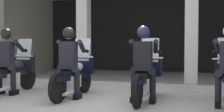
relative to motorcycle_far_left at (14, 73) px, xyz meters
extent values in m
plane|color=#A8A59E|center=(2.48, 2.67, -0.50)|extent=(80.00, 80.00, 0.00)
cube|color=black|center=(2.49, 6.86, 1.15)|extent=(10.81, 0.24, 3.31)
cube|color=beige|center=(-2.81, 4.53, 1.15)|extent=(0.30, 5.05, 3.31)
cube|color=beige|center=(0.86, 2.36, 0.93)|extent=(0.35, 0.36, 2.87)
cube|color=beige|center=(4.13, 2.36, 0.93)|extent=(0.35, 0.36, 2.87)
cube|color=#B7B5AD|center=(2.49, 1.86, -0.44)|extent=(10.41, 0.24, 0.12)
cylinder|color=black|center=(0.00, 0.58, -0.18)|extent=(0.09, 0.64, 0.64)
cube|color=black|center=(0.00, 0.58, 0.03)|extent=(0.14, 0.44, 0.08)
cube|color=silver|center=(0.00, -0.17, -0.13)|extent=(0.28, 0.44, 0.28)
cube|color=black|center=(0.00, -0.12, 0.00)|extent=(0.18, 1.24, 0.16)
ellipsoid|color=#1E2338|center=(0.00, 0.10, 0.18)|extent=(0.26, 0.48, 0.22)
cube|color=black|center=(0.00, -0.30, 0.07)|extent=(0.24, 0.52, 0.10)
cylinder|color=silver|center=(0.00, 0.52, 0.06)|extent=(0.05, 0.24, 0.53)
cube|color=black|center=(0.00, 0.46, 0.20)|extent=(0.52, 0.16, 0.44)
sphere|color=silver|center=(0.00, 0.56, 0.22)|extent=(0.18, 0.18, 0.18)
cube|color=silver|center=(0.00, 0.44, 0.57)|extent=(0.40, 0.14, 0.54)
cylinder|color=silver|center=(0.00, 0.36, 0.40)|extent=(0.62, 0.04, 0.04)
cylinder|color=silver|center=(0.12, -0.52, -0.32)|extent=(0.07, 0.55, 0.07)
cube|color=black|center=(0.00, -0.32, 0.47)|extent=(0.36, 0.22, 0.60)
cube|color=black|center=(0.00, -0.20, 0.49)|extent=(0.05, 0.02, 0.32)
sphere|color=tan|center=(0.00, -0.30, 0.92)|extent=(0.21, 0.21, 0.21)
sphere|color=black|center=(0.00, -0.30, 0.95)|extent=(0.26, 0.26, 0.26)
cylinder|color=black|center=(0.14, -0.30, 0.16)|extent=(0.26, 0.29, 0.17)
cylinder|color=black|center=(0.20, -0.30, -0.12)|extent=(0.12, 0.12, 0.53)
cube|color=black|center=(0.20, -0.29, -0.44)|extent=(0.11, 0.26, 0.12)
cylinder|color=black|center=(-0.14, -0.30, 0.16)|extent=(0.26, 0.29, 0.17)
cube|color=black|center=(-0.20, -0.29, -0.44)|extent=(0.11, 0.26, 0.12)
cylinder|color=black|center=(0.22, -0.09, 0.66)|extent=(0.19, 0.48, 0.31)
sphere|color=black|center=(0.26, 0.12, 0.55)|extent=(0.09, 0.09, 0.09)
cylinder|color=black|center=(-0.22, -0.09, 0.66)|extent=(0.19, 0.48, 0.31)
sphere|color=black|center=(-0.26, 0.12, 0.55)|extent=(0.09, 0.09, 0.09)
cylinder|color=black|center=(1.65, 0.56, -0.18)|extent=(0.09, 0.64, 0.64)
cylinder|color=black|center=(1.65, -0.84, -0.18)|extent=(0.09, 0.64, 0.64)
cube|color=black|center=(1.65, 0.56, 0.03)|extent=(0.14, 0.44, 0.08)
cube|color=silver|center=(1.65, -0.19, -0.13)|extent=(0.28, 0.44, 0.28)
cube|color=black|center=(1.65, -0.14, 0.00)|extent=(0.18, 1.24, 0.16)
ellipsoid|color=#B2B2B7|center=(1.65, 0.08, 0.18)|extent=(0.26, 0.48, 0.22)
cube|color=black|center=(1.65, -0.32, 0.07)|extent=(0.24, 0.52, 0.10)
cube|color=black|center=(1.65, -0.78, 0.00)|extent=(0.16, 0.48, 0.10)
cylinder|color=silver|center=(1.65, 0.50, 0.06)|extent=(0.05, 0.24, 0.53)
cube|color=black|center=(1.65, 0.44, 0.20)|extent=(0.52, 0.16, 0.44)
sphere|color=silver|center=(1.65, 0.54, 0.22)|extent=(0.18, 0.18, 0.18)
cube|color=silver|center=(1.65, 0.42, 0.57)|extent=(0.40, 0.14, 0.54)
cylinder|color=silver|center=(1.65, 0.34, 0.40)|extent=(0.62, 0.04, 0.04)
cylinder|color=silver|center=(1.77, -0.54, -0.32)|extent=(0.07, 0.55, 0.07)
cube|color=black|center=(1.65, -0.34, 0.47)|extent=(0.36, 0.22, 0.60)
cube|color=black|center=(1.65, -0.22, 0.49)|extent=(0.05, 0.02, 0.32)
sphere|color=tan|center=(1.65, -0.32, 0.92)|extent=(0.21, 0.21, 0.21)
sphere|color=black|center=(1.65, -0.32, 0.95)|extent=(0.26, 0.26, 0.26)
cylinder|color=black|center=(1.79, -0.32, 0.16)|extent=(0.26, 0.29, 0.17)
cylinder|color=black|center=(1.85, -0.32, -0.12)|extent=(0.12, 0.12, 0.53)
cube|color=black|center=(1.85, -0.31, -0.44)|extent=(0.11, 0.26, 0.12)
cylinder|color=black|center=(1.51, -0.32, 0.16)|extent=(0.26, 0.29, 0.17)
cylinder|color=black|center=(1.45, -0.32, -0.12)|extent=(0.12, 0.12, 0.53)
cube|color=black|center=(1.45, -0.31, -0.44)|extent=(0.11, 0.26, 0.12)
cylinder|color=black|center=(1.87, -0.11, 0.66)|extent=(0.19, 0.48, 0.31)
sphere|color=black|center=(1.91, 0.10, 0.55)|extent=(0.09, 0.09, 0.09)
cylinder|color=black|center=(1.43, -0.11, 0.66)|extent=(0.19, 0.48, 0.31)
sphere|color=black|center=(1.39, 0.10, 0.55)|extent=(0.09, 0.09, 0.09)
cylinder|color=black|center=(3.31, 0.62, -0.18)|extent=(0.09, 0.64, 0.64)
cylinder|color=black|center=(3.31, -0.78, -0.18)|extent=(0.09, 0.64, 0.64)
cube|color=black|center=(3.31, 0.62, 0.03)|extent=(0.14, 0.44, 0.08)
cube|color=silver|center=(3.31, -0.13, -0.13)|extent=(0.28, 0.44, 0.28)
cube|color=black|center=(3.31, -0.08, 0.00)|extent=(0.18, 1.24, 0.16)
ellipsoid|color=#1E2338|center=(3.31, 0.14, 0.18)|extent=(0.26, 0.48, 0.22)
cube|color=black|center=(3.31, -0.26, 0.07)|extent=(0.24, 0.52, 0.10)
cube|color=black|center=(3.31, -0.72, 0.00)|extent=(0.16, 0.48, 0.10)
cylinder|color=silver|center=(3.31, 0.56, 0.06)|extent=(0.05, 0.24, 0.53)
cube|color=black|center=(3.31, 0.50, 0.20)|extent=(0.52, 0.16, 0.44)
sphere|color=silver|center=(3.31, 0.60, 0.22)|extent=(0.18, 0.18, 0.18)
cube|color=silver|center=(3.31, 0.48, 0.57)|extent=(0.40, 0.14, 0.54)
cylinder|color=silver|center=(3.31, 0.40, 0.40)|extent=(0.62, 0.04, 0.04)
cylinder|color=silver|center=(3.43, -0.48, -0.32)|extent=(0.07, 0.55, 0.07)
cube|color=black|center=(3.31, -0.28, 0.47)|extent=(0.36, 0.22, 0.60)
cube|color=#591414|center=(3.31, -0.16, 0.49)|extent=(0.05, 0.02, 0.32)
sphere|color=tan|center=(3.31, -0.26, 0.92)|extent=(0.21, 0.21, 0.21)
sphere|color=#191E38|center=(3.31, -0.26, 0.95)|extent=(0.26, 0.26, 0.26)
cylinder|color=black|center=(3.45, -0.26, 0.16)|extent=(0.26, 0.29, 0.17)
cylinder|color=black|center=(3.51, -0.26, -0.12)|extent=(0.12, 0.12, 0.53)
cube|color=black|center=(3.51, -0.25, -0.44)|extent=(0.11, 0.26, 0.12)
cylinder|color=black|center=(3.17, -0.26, 0.16)|extent=(0.26, 0.29, 0.17)
cylinder|color=black|center=(3.11, -0.26, -0.12)|extent=(0.12, 0.12, 0.53)
cube|color=black|center=(3.11, -0.25, -0.44)|extent=(0.11, 0.26, 0.12)
cylinder|color=black|center=(3.53, -0.05, 0.66)|extent=(0.19, 0.48, 0.31)
sphere|color=black|center=(3.57, 0.16, 0.55)|extent=(0.09, 0.09, 0.09)
cylinder|color=black|center=(3.09, -0.05, 0.66)|extent=(0.19, 0.48, 0.31)
sphere|color=black|center=(3.05, 0.16, 0.55)|extent=(0.09, 0.09, 0.09)
cylinder|color=black|center=(4.83, -0.29, 0.16)|extent=(0.26, 0.29, 0.17)
cylinder|color=black|center=(4.77, -0.29, -0.12)|extent=(0.12, 0.12, 0.53)
cube|color=black|center=(4.77, -0.28, -0.44)|extent=(0.11, 0.26, 0.12)
cylinder|color=black|center=(4.75, -0.08, 0.66)|extent=(0.19, 0.48, 0.31)
sphere|color=black|center=(4.71, 0.13, 0.55)|extent=(0.09, 0.09, 0.09)
camera|label=1|loc=(4.58, -6.27, 0.72)|focal=47.88mm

